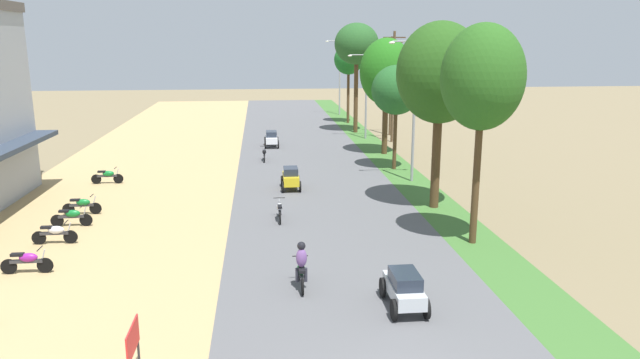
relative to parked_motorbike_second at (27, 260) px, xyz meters
The scene contains 23 objects.
parked_motorbike_second is the anchor object (origin of this frame).
parked_motorbike_third 3.13m from the parked_motorbike_second, 91.03° to the left, with size 1.80×0.54×0.94m.
parked_motorbike_fourth 5.45m from the parked_motorbike_second, 90.89° to the left, with size 1.80×0.54×0.94m.
parked_motorbike_fifth 7.32m from the parked_motorbike_second, 91.24° to the left, with size 1.80×0.54×0.94m.
parked_motorbike_sixth 13.54m from the parked_motorbike_second, 92.07° to the left, with size 1.80×0.54×0.94m.
street_signboard 9.07m from the parked_motorbike_second, 55.03° to the right, with size 0.06×1.30×1.50m.
median_tree_nearest 18.06m from the parked_motorbike_second, ahead, with size 3.23×3.23×8.77m.
median_tree_second 19.17m from the parked_motorbike_second, 22.16° to the left, with size 4.13×4.13×8.99m.
median_tree_third 23.53m from the parked_motorbike_second, 43.08° to the left, with size 3.11×3.11×6.60m.
median_tree_fourth 27.70m from the parked_motorbike_second, 50.42° to the left, with size 3.78×3.78×8.27m.
median_tree_fifth 36.23m from the parked_motorbike_second, 61.66° to the left, with size 3.85×3.85×9.55m.
median_tree_sixth 41.59m from the parked_motorbike_second, 65.46° to the left, with size 2.83×2.83×7.70m.
streetlamp_near 21.58m from the parked_motorbike_second, 35.87° to the left, with size 3.16×0.20×8.17m.
streetlamp_mid 32.87m from the parked_motorbike_second, 58.33° to the left, with size 3.16×0.20×7.05m.
streetlamp_far 47.51m from the parked_motorbike_second, 68.75° to the left, with size 3.16×0.20×8.14m.
utility_pole_near 35.83m from the parked_motorbike_second, 56.51° to the left, with size 1.80×0.20×8.44m.
utility_pole_far 32.72m from the parked_motorbike_second, 54.05° to the left, with size 1.80×0.20×8.84m.
car_sedan_silver 13.28m from the parked_motorbike_second, 17.96° to the right, with size 1.10×2.26×1.19m.
car_hatchback_yellow 14.94m from the parked_motorbike_second, 48.19° to the left, with size 1.04×2.00×1.23m.
car_sedan_white 26.28m from the parked_motorbike_second, 69.53° to the left, with size 1.10×2.26×1.19m.
motorbike_ahead_second 9.86m from the parked_motorbike_second, 13.44° to the right, with size 0.54×1.80×1.66m.
motorbike_ahead_third 10.63m from the parked_motorbike_second, 30.75° to the left, with size 0.54×1.80×0.94m.
motorbike_ahead_fourth 21.04m from the parked_motorbike_second, 65.94° to the left, with size 0.54×1.80×0.94m.
Camera 1 is at (-3.02, -11.05, 8.17)m, focal length 33.02 mm.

